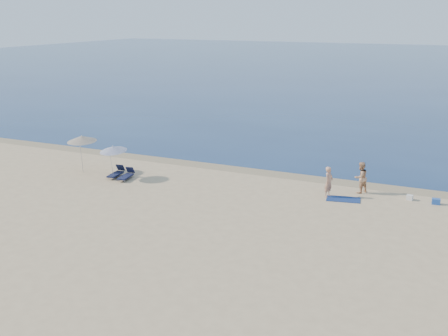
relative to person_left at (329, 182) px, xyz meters
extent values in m
plane|color=tan|center=(-2.86, -16.29, -0.86)|extent=(160.00, 160.00, 0.00)
cube|color=#0C234B|center=(-2.86, 83.71, -0.86)|extent=(240.00, 160.00, 0.01)
cube|color=#847254|center=(-2.86, 3.11, -0.86)|extent=(240.00, 1.60, 0.00)
imported|color=tan|center=(0.00, 0.00, 0.00)|extent=(0.56, 0.71, 1.72)
imported|color=tan|center=(1.47, 1.47, 0.04)|extent=(1.06, 1.11, 1.81)
cube|color=navy|center=(0.91, -0.15, -0.85)|extent=(1.99, 1.34, 0.03)
cube|color=silver|center=(4.23, 1.31, -0.72)|extent=(0.36, 0.31, 0.28)
cube|color=#1E49A2|center=(5.61, 1.16, -0.71)|extent=(0.46, 0.35, 0.31)
cylinder|color=silver|center=(-13.00, -2.26, 0.06)|extent=(0.08, 0.28, 1.94)
cone|color=silver|center=(-13.00, -2.03, 1.03)|extent=(1.94, 1.96, 0.50)
sphere|color=silver|center=(-13.00, -2.03, 1.19)|extent=(0.06, 0.06, 0.06)
cylinder|color=silver|center=(-15.64, -1.85, 0.22)|extent=(0.04, 0.21, 2.26)
cone|color=beige|center=(-15.64, -1.69, 1.35)|extent=(1.91, 1.93, 0.49)
sphere|color=silver|center=(-15.64, -1.69, 1.54)|extent=(0.07, 0.07, 0.07)
cube|color=#131936|center=(-13.05, -1.88, -0.66)|extent=(0.67, 1.43, 0.09)
cube|color=#131936|center=(-13.13, -1.19, -0.40)|extent=(0.54, 0.40, 0.45)
cylinder|color=#A5A5AD|center=(-12.85, -1.85, -0.76)|extent=(0.03, 0.03, 0.20)
cube|color=#141939|center=(-12.19, -2.03, -0.66)|extent=(0.68, 1.40, 0.09)
cube|color=#141939|center=(-12.28, -1.36, -0.41)|extent=(0.54, 0.39, 0.44)
cylinder|color=#A5A5AD|center=(-11.99, -2.00, -0.76)|extent=(0.03, 0.03, 0.20)
camera|label=1|loc=(7.26, -29.56, 9.09)|focal=45.00mm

